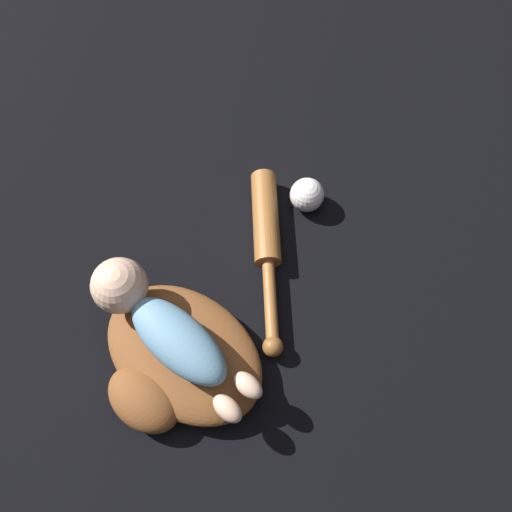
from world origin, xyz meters
TOP-DOWN VIEW (x-y plane):
  - ground_plane at (0.00, 0.00)m, footprint 6.00×6.00m
  - baseball_glove at (-0.02, 0.04)m, footprint 0.39×0.34m
  - baby_figure at (0.03, 0.04)m, footprint 0.38×0.17m
  - baseball_bat at (0.09, -0.25)m, footprint 0.37×0.27m
  - baseball at (0.12, -0.39)m, footprint 0.08×0.08m

SIDE VIEW (x-z plane):
  - ground_plane at x=0.00m, z-range 0.00..0.00m
  - baseball_bat at x=0.09m, z-range 0.00..0.06m
  - baseball at x=0.12m, z-range 0.00..0.08m
  - baseball_glove at x=-0.02m, z-range 0.00..0.08m
  - baby_figure at x=0.03m, z-range 0.07..0.17m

